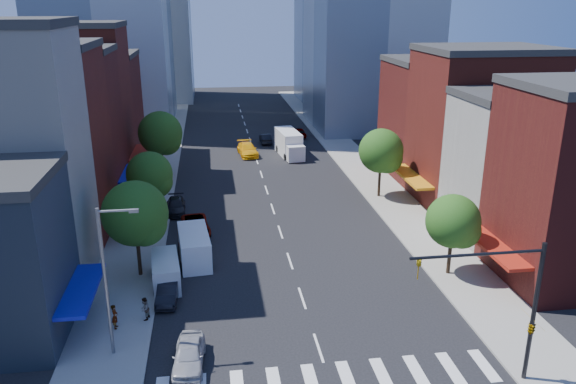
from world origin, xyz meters
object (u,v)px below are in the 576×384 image
at_px(cargo_van_far, 194,247).
at_px(traffic_car_oncoming, 265,138).
at_px(parked_car_second, 168,292).
at_px(cargo_van_near, 166,272).
at_px(parked_car_third, 196,225).
at_px(box_truck, 289,144).
at_px(pedestrian_near, 115,316).
at_px(parked_car_rear, 176,206).
at_px(pedestrian_far, 145,309).
at_px(taxi, 248,150).
at_px(parked_car_front, 189,355).
at_px(traffic_car_far, 298,132).

bearing_deg(cargo_van_far, traffic_car_oncoming, 70.58).
height_order(parked_car_second, cargo_van_near, cargo_van_near).
xyz_separation_m(parked_car_third, box_truck, (12.06, 25.43, 0.84)).
bearing_deg(pedestrian_near, traffic_car_oncoming, -20.07).
distance_m(parked_car_second, cargo_van_near, 2.39).
relative_size(parked_car_rear, pedestrian_far, 2.92).
xyz_separation_m(cargo_van_near, cargo_van_far, (2.00, 3.62, 0.19)).
relative_size(parked_car_rear, cargo_van_far, 0.77).
xyz_separation_m(parked_car_second, traffic_car_oncoming, (11.31, 44.65, 0.04)).
relative_size(parked_car_rear, taxi, 0.80).
height_order(parked_car_front, parked_car_third, parked_car_front).
xyz_separation_m(traffic_car_oncoming, traffic_car_far, (5.38, 3.12, 0.04)).
bearing_deg(parked_car_rear, pedestrian_near, -99.35).
bearing_deg(pedestrian_near, taxi, -18.66).
bearing_deg(parked_car_rear, cargo_van_near, -91.74).
bearing_deg(parked_car_third, pedestrian_near, -114.62).
height_order(traffic_car_far, box_truck, box_truck).
distance_m(cargo_van_far, pedestrian_far, 9.08).
distance_m(cargo_van_near, traffic_car_far, 48.49).
height_order(traffic_car_oncoming, traffic_car_far, traffic_car_far).
relative_size(traffic_car_far, pedestrian_far, 2.78).
bearing_deg(parked_car_third, pedestrian_far, -109.03).
xyz_separation_m(taxi, box_truck, (5.56, -0.61, 0.71)).
bearing_deg(taxi, box_truck, -11.95).
bearing_deg(pedestrian_far, parked_car_second, 171.61).
bearing_deg(traffic_car_oncoming, parked_car_second, 73.99).
distance_m(parked_car_rear, cargo_van_near, 15.02).
height_order(parked_car_rear, box_truck, box_truck).
bearing_deg(traffic_car_oncoming, box_truck, 106.84).
distance_m(traffic_car_oncoming, traffic_car_far, 6.22).
distance_m(taxi, traffic_car_far, 12.96).
bearing_deg(parked_car_second, taxi, 81.03).
xyz_separation_m(parked_car_third, traffic_car_far, (14.97, 35.85, 0.05)).
bearing_deg(traffic_car_far, parked_car_rear, 55.22).
bearing_deg(parked_car_third, parked_car_front, -97.58).
bearing_deg(traffic_car_oncoming, traffic_car_far, -151.65).
distance_m(parked_car_front, cargo_van_near, 10.25).
relative_size(parked_car_third, taxi, 0.88).
bearing_deg(cargo_van_far, pedestrian_near, -122.57).
relative_size(parked_car_front, parked_car_third, 0.86).
bearing_deg(traffic_car_far, pedestrian_far, 64.75).
xyz_separation_m(parked_car_front, parked_car_rear, (-1.92, 25.08, -0.07)).
relative_size(cargo_van_far, taxi, 1.04).
height_order(parked_car_rear, traffic_car_far, traffic_car_far).
height_order(parked_car_third, traffic_car_oncoming, traffic_car_oncoming).
xyz_separation_m(traffic_car_oncoming, pedestrian_far, (-12.60, -47.25, 0.23)).
xyz_separation_m(parked_car_third, pedestrian_near, (-4.75, -15.28, 0.28)).
bearing_deg(pedestrian_far, cargo_van_far, 178.64).
bearing_deg(cargo_van_near, parked_car_second, -89.57).
height_order(parked_car_second, parked_car_third, parked_car_third).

